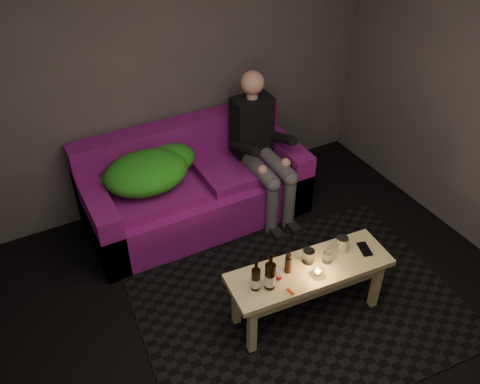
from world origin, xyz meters
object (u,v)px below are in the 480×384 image
object	(u,v)px
sofa	(194,188)
beer_bottle_b	(270,275)
person	(260,145)
steel_cup	(342,244)
coffee_table	(309,276)
beer_bottle_a	(256,279)

from	to	relation	value
sofa	beer_bottle_b	bearing A→B (deg)	-93.91
person	steel_cup	bearing A→B (deg)	-92.42
coffee_table	beer_bottle_b	world-z (taller)	beer_bottle_b
coffee_table	steel_cup	size ratio (longest dim) A/B	10.30
sofa	beer_bottle_a	distance (m)	1.49
person	coffee_table	xyz separation A→B (m)	(-0.35, -1.31, -0.28)
sofa	beer_bottle_a	world-z (taller)	sofa
sofa	person	bearing A→B (deg)	-15.04
sofa	steel_cup	xyz separation A→B (m)	(0.54, -1.43, 0.24)
beer_bottle_a	beer_bottle_b	xyz separation A→B (m)	(0.09, -0.03, 0.02)
coffee_table	person	bearing A→B (deg)	75.00
beer_bottle_a	beer_bottle_b	size ratio (longest dim) A/B	0.83
coffee_table	beer_bottle_a	xyz separation A→B (m)	(-0.43, 0.02, 0.18)
sofa	steel_cup	world-z (taller)	sofa
sofa	coffee_table	distance (m)	1.49
coffee_table	beer_bottle_b	size ratio (longest dim) A/B	4.01
beer_bottle_a	person	bearing A→B (deg)	58.82
beer_bottle_a	beer_bottle_b	distance (m)	0.10
person	steel_cup	xyz separation A→B (m)	(-0.05, -1.27, -0.13)
beer_bottle_b	sofa	bearing A→B (deg)	86.09
person	beer_bottle_a	xyz separation A→B (m)	(-0.78, -1.30, -0.10)
person	beer_bottle_a	world-z (taller)	person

